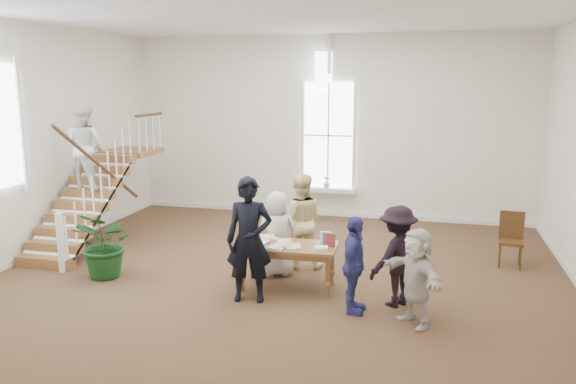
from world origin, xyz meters
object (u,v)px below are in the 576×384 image
(police_officer, at_px, (249,240))
(person_yellow, at_px, (300,221))
(woman_cluster_a, at_px, (354,265))
(floor_plant, at_px, (106,244))
(side_chair, at_px, (511,236))
(woman_cluster_c, at_px, (416,277))
(library_table, at_px, (287,249))
(elderly_woman, at_px, (277,233))
(woman_cluster_b, at_px, (397,256))

(police_officer, relative_size, person_yellow, 1.12)
(police_officer, bearing_deg, woman_cluster_a, -12.52)
(person_yellow, relative_size, floor_plant, 1.46)
(person_yellow, bearing_deg, side_chair, -175.76)
(woman_cluster_c, bearing_deg, library_table, -152.22)
(library_table, relative_size, person_yellow, 0.93)
(library_table, xyz_separation_m, police_officer, (-0.43, -0.64, 0.31))
(elderly_woman, relative_size, woman_cluster_c, 1.07)
(person_yellow, xyz_separation_m, woman_cluster_a, (1.24, -1.81, -0.14))
(woman_cluster_a, distance_m, floor_plant, 4.40)
(library_table, bearing_deg, police_officer, -126.60)
(elderly_woman, relative_size, floor_plant, 1.26)
(police_officer, relative_size, elderly_woman, 1.30)
(woman_cluster_b, bearing_deg, woman_cluster_a, -12.49)
(woman_cluster_c, bearing_deg, side_chair, 113.11)
(library_table, bearing_deg, side_chair, 27.56)
(elderly_woman, bearing_deg, side_chair, 179.04)
(floor_plant, bearing_deg, library_table, 4.92)
(elderly_woman, height_order, side_chair, elderly_woman)
(library_table, height_order, woman_cluster_b, woman_cluster_b)
(floor_plant, xyz_separation_m, side_chair, (6.92, 2.46, -0.03))
(floor_plant, height_order, side_chair, floor_plant)
(person_yellow, bearing_deg, floor_plant, 12.04)
(person_yellow, bearing_deg, woman_cluster_a, 112.56)
(elderly_woman, distance_m, woman_cluster_a, 2.02)
(police_officer, bearing_deg, woman_cluster_c, -16.21)
(library_table, height_order, woman_cluster_c, woman_cluster_c)
(person_yellow, height_order, woman_cluster_b, person_yellow)
(person_yellow, height_order, side_chair, person_yellow)
(person_yellow, distance_m, woman_cluster_a, 2.20)
(woman_cluster_b, bearing_deg, floor_plant, -49.17)
(police_officer, distance_m, side_chair, 5.06)
(woman_cluster_b, bearing_deg, police_officer, -39.59)
(elderly_woman, bearing_deg, woman_cluster_b, 135.84)
(library_table, xyz_separation_m, side_chair, (3.75, 2.19, -0.10))
(woman_cluster_a, relative_size, woman_cluster_c, 1.05)
(library_table, height_order, woman_cluster_a, woman_cluster_a)
(person_yellow, bearing_deg, elderly_woman, 47.35)
(library_table, height_order, floor_plant, floor_plant)
(library_table, distance_m, woman_cluster_a, 1.40)
(side_chair, bearing_deg, woman_cluster_b, -123.03)
(elderly_woman, height_order, woman_cluster_b, woman_cluster_b)
(woman_cluster_a, distance_m, woman_cluster_b, 0.75)
(police_officer, bearing_deg, person_yellow, 66.88)
(library_table, distance_m, elderly_woman, 0.70)
(elderly_woman, distance_m, floor_plant, 2.98)
(woman_cluster_c, bearing_deg, woman_cluster_b, 165.87)
(person_yellow, bearing_deg, woman_cluster_c, 124.98)
(library_table, relative_size, woman_cluster_c, 1.16)
(person_yellow, bearing_deg, police_officer, 65.44)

